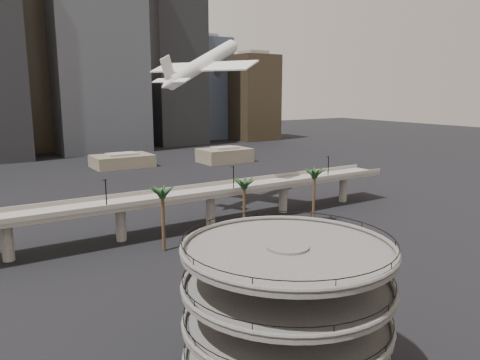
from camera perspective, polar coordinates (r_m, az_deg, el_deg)
ground at (r=66.07m, az=12.56°, el=-18.28°), size 700.00×700.00×0.00m
parking_ramp at (r=51.07m, az=5.71°, el=-14.82°), size 22.20×22.20×17.35m
overpass at (r=106.49m, az=-8.80°, el=-2.54°), size 130.00×9.30×14.70m
palm_trees at (r=103.32m, az=0.62°, el=-0.50°), size 42.40×10.40×14.00m
low_buildings at (r=190.69m, az=-17.71°, el=1.68°), size 135.00×27.50×6.80m
skyline at (r=263.21m, az=-20.91°, el=12.28°), size 269.00×86.00×112.57m
airborne_jet at (r=123.81m, az=-4.51°, el=13.93°), size 32.10×30.16×15.84m
car_a at (r=80.72m, az=1.14°, el=-11.74°), size 5.25×3.15×1.67m
car_b at (r=80.95m, az=5.01°, el=-11.84°), size 4.26×2.60×1.33m
car_c at (r=84.67m, az=15.91°, el=-11.14°), size 5.36×4.30×1.46m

